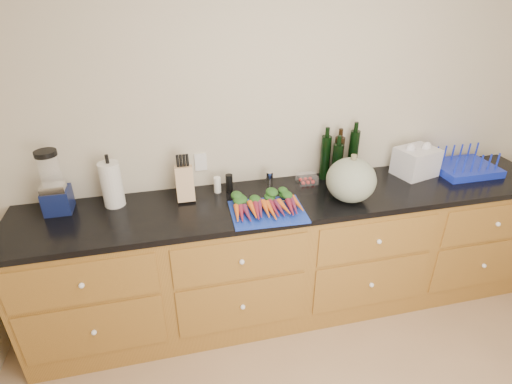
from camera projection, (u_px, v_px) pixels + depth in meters
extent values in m
cube|color=beige|center=(286.00, 128.00, 2.75)|extent=(4.10, 0.05, 2.60)
cube|color=brown|center=(295.00, 256.00, 2.87)|extent=(3.60, 0.60, 0.90)
cube|color=brown|center=(82.00, 284.00, 2.20)|extent=(0.82, 0.01, 0.28)
sphere|color=white|center=(81.00, 286.00, 2.19)|extent=(0.03, 0.03, 0.03)
cube|color=brown|center=(94.00, 330.00, 2.37)|extent=(0.82, 0.01, 0.38)
sphere|color=white|center=(94.00, 332.00, 2.36)|extent=(0.03, 0.03, 0.03)
cube|color=brown|center=(241.00, 260.00, 2.39)|extent=(0.82, 0.01, 0.28)
sphere|color=white|center=(242.00, 262.00, 2.37)|extent=(0.03, 0.03, 0.03)
cube|color=brown|center=(242.00, 305.00, 2.56)|extent=(0.82, 0.01, 0.38)
sphere|color=white|center=(243.00, 307.00, 2.54)|extent=(0.03, 0.03, 0.03)
cube|color=brown|center=(378.00, 240.00, 2.57)|extent=(0.82, 0.01, 0.28)
sphere|color=white|center=(379.00, 242.00, 2.56)|extent=(0.03, 0.03, 0.03)
cube|color=brown|center=(370.00, 283.00, 2.74)|extent=(0.82, 0.01, 0.38)
sphere|color=white|center=(372.00, 285.00, 2.73)|extent=(0.03, 0.03, 0.03)
cube|color=brown|center=(496.00, 223.00, 2.75)|extent=(0.82, 0.01, 0.28)
sphere|color=white|center=(498.00, 224.00, 2.74)|extent=(0.03, 0.03, 0.03)
cube|color=brown|center=(483.00, 264.00, 2.92)|extent=(0.82, 0.01, 0.38)
sphere|color=white|center=(484.00, 266.00, 2.91)|extent=(0.03, 0.03, 0.03)
cube|color=black|center=(298.00, 199.00, 2.65)|extent=(3.64, 0.62, 0.04)
cube|color=#1532AB|center=(268.00, 212.00, 2.45)|extent=(0.46, 0.36, 0.01)
cone|color=orange|center=(238.00, 213.00, 2.38)|extent=(0.04, 0.19, 0.04)
cone|color=maroon|center=(242.00, 213.00, 2.39)|extent=(0.04, 0.19, 0.04)
cone|color=maroon|center=(247.00, 212.00, 2.39)|extent=(0.04, 0.19, 0.04)
cone|color=orange|center=(252.00, 212.00, 2.40)|extent=(0.04, 0.19, 0.04)
cone|color=maroon|center=(257.00, 211.00, 2.40)|extent=(0.04, 0.19, 0.04)
cone|color=maroon|center=(262.00, 211.00, 2.41)|extent=(0.04, 0.19, 0.04)
cone|color=orange|center=(266.00, 210.00, 2.42)|extent=(0.04, 0.19, 0.04)
ellipsoid|color=#18481A|center=(247.00, 200.00, 2.51)|extent=(0.19, 0.11, 0.06)
cone|color=orange|center=(271.00, 209.00, 2.42)|extent=(0.04, 0.19, 0.04)
cone|color=maroon|center=(275.00, 209.00, 2.43)|extent=(0.04, 0.19, 0.04)
cone|color=maroon|center=(280.00, 208.00, 2.43)|extent=(0.04, 0.19, 0.04)
cone|color=orange|center=(285.00, 208.00, 2.44)|extent=(0.04, 0.19, 0.04)
cone|color=maroon|center=(289.00, 207.00, 2.45)|extent=(0.04, 0.19, 0.04)
cone|color=maroon|center=(294.00, 207.00, 2.45)|extent=(0.04, 0.19, 0.04)
cone|color=orange|center=(298.00, 206.00, 2.46)|extent=(0.04, 0.19, 0.04)
ellipsoid|color=#18481A|center=(278.00, 196.00, 2.56)|extent=(0.19, 0.11, 0.06)
ellipsoid|color=slate|center=(351.00, 180.00, 2.53)|extent=(0.32, 0.32, 0.28)
cube|color=#0E1744|center=(58.00, 200.00, 2.44)|extent=(0.16, 0.16, 0.15)
cube|color=silver|center=(53.00, 188.00, 2.37)|extent=(0.14, 0.09, 0.05)
cylinder|color=white|center=(50.00, 172.00, 2.35)|extent=(0.12, 0.12, 0.20)
cylinder|color=black|center=(45.00, 153.00, 2.29)|extent=(0.13, 0.13, 0.03)
cylinder|color=silver|center=(112.00, 184.00, 2.47)|extent=(0.13, 0.13, 0.29)
cube|color=tan|center=(185.00, 183.00, 2.56)|extent=(0.11, 0.11, 0.22)
cylinder|color=white|center=(217.00, 185.00, 2.66)|extent=(0.05, 0.05, 0.11)
cylinder|color=black|center=(229.00, 183.00, 2.68)|extent=(0.05, 0.05, 0.12)
cylinder|color=silver|center=(269.00, 179.00, 2.74)|extent=(0.05, 0.05, 0.11)
cube|color=white|center=(307.00, 179.00, 2.79)|extent=(0.13, 0.11, 0.06)
cylinder|color=black|center=(325.00, 158.00, 2.81)|extent=(0.07, 0.07, 0.32)
cylinder|color=black|center=(338.00, 157.00, 2.84)|extent=(0.07, 0.07, 0.30)
cylinder|color=black|center=(353.00, 154.00, 2.85)|extent=(0.07, 0.07, 0.34)
cylinder|color=black|center=(337.00, 163.00, 2.78)|extent=(0.07, 0.07, 0.27)
cube|color=#1529BF|center=(464.00, 168.00, 2.96)|extent=(0.43, 0.35, 0.05)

